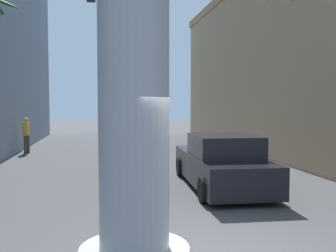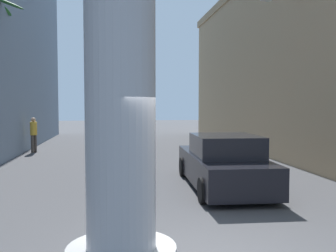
% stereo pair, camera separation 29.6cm
% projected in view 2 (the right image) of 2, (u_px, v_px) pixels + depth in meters
% --- Properties ---
extents(ground_plane, '(85.92, 85.92, 0.00)m').
position_uv_depth(ground_plane, '(148.00, 163.00, 15.38)').
color(ground_plane, '#424244').
extents(street_lamp, '(2.54, 0.28, 6.59)m').
position_uv_depth(street_lamp, '(309.00, 62.00, 14.25)').
color(street_lamp, '#59595E').
rests_on(street_lamp, ground).
extents(car_lead, '(2.19, 5.12, 1.56)m').
position_uv_depth(car_lead, '(223.00, 164.00, 10.87)').
color(car_lead, black).
rests_on(car_lead, ground).
extents(pedestrian_far_left, '(0.47, 0.47, 1.78)m').
position_uv_depth(pedestrian_far_left, '(34.00, 132.00, 18.80)').
color(pedestrian_far_left, '#3F3833').
rests_on(pedestrian_far_left, ground).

